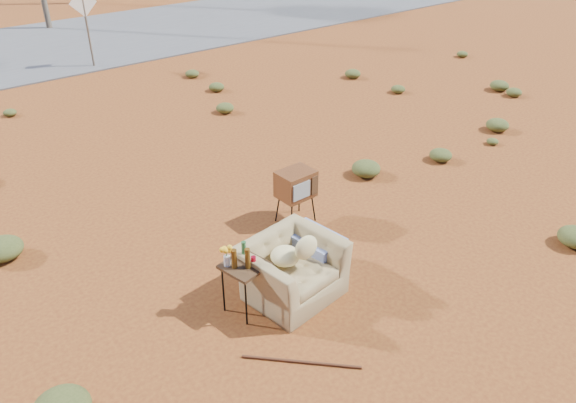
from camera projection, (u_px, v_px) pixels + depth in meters
ground at (331, 301)px, 7.44m from camera, size 140.00×140.00×0.00m
highway at (11, 53)px, 17.60m from camera, size 140.00×7.00×0.04m
armchair at (296, 259)px, 7.40m from camera, size 1.51×1.08×1.07m
tv_unit at (296, 185)px, 8.80m from camera, size 0.57×0.47×0.90m
side_table at (241, 263)px, 6.92m from camera, size 0.59×0.59×1.01m
rusty_bar at (301, 362)px, 6.49m from camera, size 1.01×1.02×0.04m
road_sign at (85, 14)px, 15.61m from camera, size 0.78×0.06×2.19m
scrub_patch at (130, 184)px, 9.92m from camera, size 17.49×8.07×0.33m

